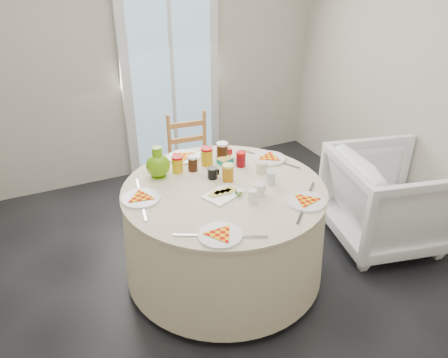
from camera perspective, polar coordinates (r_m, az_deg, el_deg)
name	(u,v)px	position (r m, az deg, el deg)	size (l,w,h in m)	color
floor	(216,290)	(3.22, -1.05, -14.27)	(4.00, 4.00, 0.00)	black
wall_back	(127,50)	(4.36, -12.56, 16.17)	(4.00, 0.02, 2.60)	#BCB5A3
glass_door	(171,73)	(4.47, -6.97, 13.63)	(1.00, 0.08, 2.10)	silver
table	(224,231)	(3.13, 0.00, -6.84)	(1.42, 1.42, 0.72)	beige
wooden_chair	(193,159)	(3.93, -4.13, 2.56)	(0.39, 0.37, 0.87)	#B67740
armchair	(389,199)	(3.72, 20.72, -2.43)	(0.83, 0.78, 0.85)	white
place_settings	(224,183)	(2.92, 0.00, -0.52)	(1.36, 1.36, 0.03)	silver
jar_cluster	(208,159)	(3.14, -2.08, 2.67)	(0.52, 0.26, 0.15)	#8B5412
butter_tub	(225,157)	(3.24, 0.13, 2.90)	(0.11, 0.08, 0.04)	#11A1A2
green_pitcher	(158,159)	(3.06, -8.68, 2.63)	(0.17, 0.17, 0.22)	#5D9A0B
cheese_platter	(224,190)	(2.83, -0.03, -1.46)	(0.26, 0.17, 0.03)	white
mugs_glasses	(243,171)	(3.00, 2.56, 1.11)	(0.52, 0.52, 0.10)	gray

